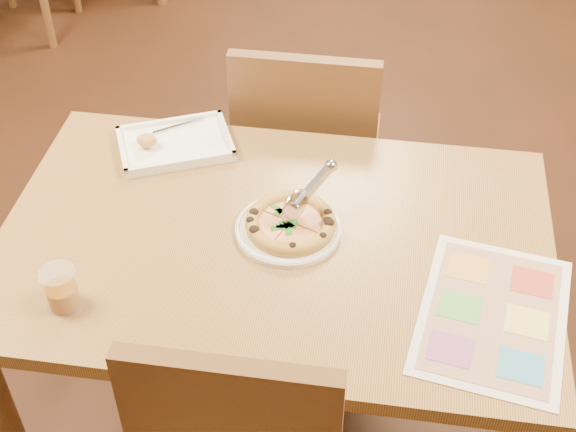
# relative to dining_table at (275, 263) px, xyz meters

# --- Properties ---
(dining_table) EXTENTS (1.30, 0.85, 0.72)m
(dining_table) POSITION_rel_dining_table_xyz_m (0.00, 0.00, 0.00)
(dining_table) COLOR #9C6F3E
(dining_table) RESTS_ON ground
(chair_far) EXTENTS (0.42, 0.42, 0.47)m
(chair_far) POSITION_rel_dining_table_xyz_m (-0.00, 0.60, -0.07)
(chair_far) COLOR brown
(chair_far) RESTS_ON ground
(plate) EXTENTS (0.32, 0.32, 0.01)m
(plate) POSITION_rel_dining_table_xyz_m (0.03, 0.03, 0.09)
(plate) COLOR white
(plate) RESTS_ON dining_table
(pizza) EXTENTS (0.22, 0.22, 0.03)m
(pizza) POSITION_rel_dining_table_xyz_m (0.03, 0.03, 0.11)
(pizza) COLOR gold
(pizza) RESTS_ON plate
(pizza_cutter) EXTENTS (0.10, 0.15, 0.10)m
(pizza_cutter) POSITION_rel_dining_table_xyz_m (0.07, 0.07, 0.17)
(pizza_cutter) COLOR silver
(pizza_cutter) RESTS_ON pizza
(appetizer_tray) EXTENTS (0.35, 0.30, 0.06)m
(appetizer_tray) POSITION_rel_dining_table_xyz_m (-0.32, 0.30, 0.10)
(appetizer_tray) COLOR white
(appetizer_tray) RESTS_ON dining_table
(glass_tumbler) EXTENTS (0.08, 0.08, 0.10)m
(glass_tumbler) POSITION_rel_dining_table_xyz_m (-0.41, -0.27, 0.13)
(glass_tumbler) COLOR #7D4109
(glass_tumbler) RESTS_ON dining_table
(menu) EXTENTS (0.37, 0.47, 0.00)m
(menu) POSITION_rel_dining_table_xyz_m (0.50, -0.17, 0.09)
(menu) COLOR silver
(menu) RESTS_ON dining_table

